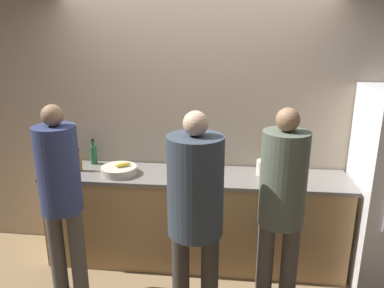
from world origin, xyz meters
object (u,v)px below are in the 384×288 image
cup_red (69,159)px  person_center (195,203)px  person_left (61,189)px  person_right (282,199)px  bottle_green (94,154)px  bottle_clear (275,171)px  fruit_bowl (119,170)px  bottle_amber (79,162)px  utensil_crock (262,167)px

cup_red → person_center: bearing=-36.5°
person_left → cup_red: bearing=109.4°
person_right → bottle_green: (-1.75, 0.82, 0.01)m
person_right → bottle_clear: (0.02, 0.63, -0.02)m
fruit_bowl → bottle_clear: bottle_clear is taller
person_center → cup_red: 1.72m
fruit_bowl → cup_red: 0.63m
person_center → bottle_amber: person_center is taller
person_center → bottle_green: bearing=137.3°
cup_red → utensil_crock: bearing=-3.0°
bottle_green → utensil_crock: bearing=-4.1°
fruit_bowl → bottle_amber: 0.41m
person_right → bottle_green: 1.93m
utensil_crock → cup_red: bearing=177.0°
person_center → fruit_bowl: 1.12m
bottle_green → cup_red: 0.26m
fruit_bowl → bottle_green: bearing=143.3°
fruit_bowl → utensil_crock: bearing=5.6°
bottle_clear → bottle_green: bottle_green is taller
person_left → utensil_crock: size_ratio=5.86×
bottle_green → person_left: bearing=-88.7°
bottle_clear → cup_red: (-2.02, 0.17, -0.02)m
utensil_crock → bottle_clear: utensil_crock is taller
utensil_crock → bottle_amber: (-1.72, -0.09, 0.01)m
person_right → bottle_amber: (-1.82, 0.62, 0.00)m
person_right → fruit_bowl: person_right is taller
person_left → person_right: bearing=-1.1°
person_left → bottle_green: size_ratio=6.47×
utensil_crock → fruit_bowl: bearing=-174.4°
person_left → bottle_clear: (1.75, 0.60, -0.00)m
person_left → cup_red: size_ratio=17.84×
person_left → utensil_crock: 1.77m
person_center → bottle_amber: 1.46m
person_left → cup_red: 0.82m
bottle_clear → bottle_green: 1.78m
person_left → person_center: (1.11, -0.25, 0.06)m
fruit_bowl → bottle_clear: 1.44m
person_left → bottle_clear: 1.85m
person_right → cup_red: size_ratio=18.05×
person_left → bottle_amber: 0.59m
bottle_green → cup_red: size_ratio=2.76×
person_right → fruit_bowl: bearing=157.8°
utensil_crock → bottle_green: 1.66m
utensil_crock → bottle_green: bearing=175.9°
person_right → bottle_amber: size_ratio=7.51×
person_left → person_right: person_right is taller
bottle_clear → fruit_bowl: bearing=-177.8°
cup_red → bottle_green: bearing=4.2°
bottle_green → cup_red: bearing=-175.8°
person_left → cup_red: person_left is taller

